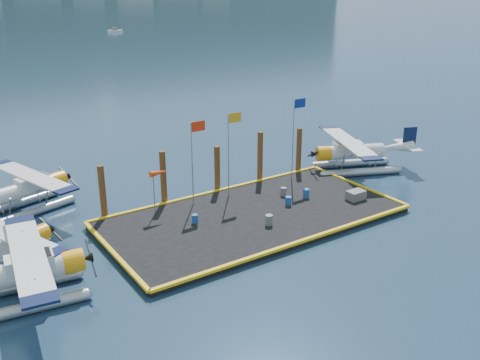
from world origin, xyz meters
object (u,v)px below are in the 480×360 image
object	(u,v)px
drum_4	(284,191)
windsock	(159,173)
seaplane_a	(23,275)
seaplane_b	(5,251)
piling_0	(103,194)
drum_1	(288,201)
drum_3	(269,220)
crate	(356,195)
piling_4	(299,151)
drum_0	(195,219)
drum_2	(306,193)
piling_3	(260,158)
flagpole_yellow	(231,142)
flagpole_red	(194,150)
piling_1	(163,179)
piling_2	(217,170)
seaplane_d	(352,154)
seaplane_c	(28,191)
flagpole_blue	(295,127)

from	to	relation	value
drum_4	windsock	world-z (taller)	windsock
seaplane_a	seaplane_b	world-z (taller)	seaplane_a
drum_4	piling_0	bearing A→B (deg)	162.57
drum_1	drum_3	world-z (taller)	drum_3
crate	piling_4	bearing A→B (deg)	84.59
drum_0	drum_2	size ratio (longest dim) A/B	0.89
drum_3	piling_3	distance (m)	8.81
flagpole_yellow	drum_3	bearing A→B (deg)	-97.77
drum_3	flagpole_yellow	bearing A→B (deg)	82.23
flagpole_red	piling_1	distance (m)	3.28
seaplane_b	crate	bearing A→B (deg)	59.98
piling_2	piling_3	size ratio (longest dim) A/B	0.88
seaplane_d	drum_2	xyz separation A→B (m)	(-7.67, -3.08, -0.87)
seaplane_d	flagpole_red	bearing A→B (deg)	110.86
drum_2	piling_1	world-z (taller)	piling_1
seaplane_c	piling_3	world-z (taller)	piling_3
piling_0	drum_2	bearing A→B (deg)	-20.77
drum_2	piling_4	distance (m)	6.33
drum_0	drum_4	distance (m)	7.85
drum_1	piling_1	world-z (taller)	piling_1
seaplane_d	piling_0	size ratio (longest dim) A/B	2.52
flagpole_red	drum_4	bearing A→B (deg)	-20.33
piling_3	seaplane_d	bearing A→B (deg)	-14.02
drum_0	piling_2	bearing A→B (deg)	44.77
drum_2	piling_2	xyz separation A→B (m)	(-4.50, 5.12, 1.17)
drum_2	seaplane_b	bearing A→B (deg)	175.70
crate	drum_4	bearing A→B (deg)	138.00
crate	piling_3	distance (m)	8.24
windsock	piling_4	xyz separation A→B (m)	(13.53, 1.60, -1.23)
piling_4	drum_1	bearing A→B (deg)	-134.79
drum_3	piling_4	xyz separation A→B (m)	(8.59, 7.39, 1.25)
drum_0	windsock	xyz separation A→B (m)	(-1.07, 2.82, 2.54)
piling_3	flagpole_yellow	bearing A→B (deg)	-157.15
piling_4	seaplane_d	bearing A→B (deg)	-26.05
flagpole_blue	drum_1	bearing A→B (deg)	-133.15
crate	piling_0	xyz separation A→B (m)	(-16.30, 7.42, 1.27)
piling_3	seaplane_c	bearing A→B (deg)	164.20
piling_2	seaplane_b	bearing A→B (deg)	-167.36
drum_3	seaplane_c	bearing A→B (deg)	135.09
seaplane_a	piling_4	world-z (taller)	piling_4
crate	flagpole_blue	size ratio (longest dim) A/B	0.20
flagpole_blue	flagpole_red	bearing A→B (deg)	180.00
drum_0	piling_4	world-z (taller)	piling_4
seaplane_b	seaplane_d	size ratio (longest dim) A/B	0.86
flagpole_red	flagpole_blue	world-z (taller)	flagpole_blue
drum_4	flagpole_blue	bearing A→B (deg)	38.97
drum_0	windsock	bearing A→B (deg)	110.76
drum_1	piling_4	bearing A→B (deg)	45.21
drum_1	flagpole_red	size ratio (longest dim) A/B	0.10
drum_1	piling_1	size ratio (longest dim) A/B	0.15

